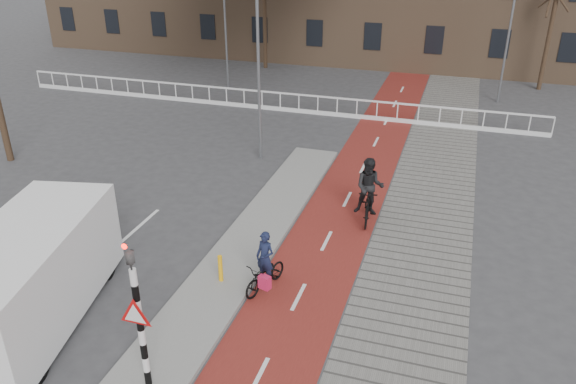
% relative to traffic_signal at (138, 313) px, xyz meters
% --- Properties ---
extents(ground, '(120.00, 120.00, 0.00)m').
position_rel_traffic_signal_xyz_m(ground, '(0.60, 2.02, -1.99)').
color(ground, '#38383A').
rests_on(ground, ground).
extents(bike_lane, '(2.50, 60.00, 0.01)m').
position_rel_traffic_signal_xyz_m(bike_lane, '(2.10, 12.02, -1.98)').
color(bike_lane, maroon).
rests_on(bike_lane, ground).
extents(sidewalk, '(3.00, 60.00, 0.01)m').
position_rel_traffic_signal_xyz_m(sidewalk, '(4.90, 12.02, -1.98)').
color(sidewalk, slate).
rests_on(sidewalk, ground).
extents(curb_island, '(1.80, 16.00, 0.12)m').
position_rel_traffic_signal_xyz_m(curb_island, '(-0.10, 6.02, -1.93)').
color(curb_island, gray).
rests_on(curb_island, ground).
extents(traffic_signal, '(0.80, 0.80, 3.68)m').
position_rel_traffic_signal_xyz_m(traffic_signal, '(0.00, 0.00, 0.00)').
color(traffic_signal, black).
rests_on(traffic_signal, curb_island).
extents(bollard, '(0.12, 0.12, 0.78)m').
position_rel_traffic_signal_xyz_m(bollard, '(-0.07, 3.95, -1.48)').
color(bollard, '#FFB20E').
rests_on(bollard, curb_island).
extents(cyclist_near, '(1.03, 1.70, 1.71)m').
position_rel_traffic_signal_xyz_m(cyclist_near, '(1.15, 4.10, -1.41)').
color(cyclist_near, black).
rests_on(cyclist_near, bike_lane).
extents(cyclist_far, '(1.00, 2.09, 2.17)m').
position_rel_traffic_signal_xyz_m(cyclist_far, '(3.05, 8.75, -1.09)').
color(cyclist_far, black).
rests_on(cyclist_far, bike_lane).
extents(van, '(3.43, 6.05, 2.45)m').
position_rel_traffic_signal_xyz_m(van, '(-3.76, 1.17, -0.70)').
color(van, white).
rests_on(van, ground).
extents(railing, '(28.00, 0.10, 0.99)m').
position_rel_traffic_signal_xyz_m(railing, '(-4.40, 19.02, -1.68)').
color(railing, silver).
rests_on(railing, ground).
extents(tree_mid, '(0.26, 0.26, 8.08)m').
position_rel_traffic_signal_xyz_m(tree_mid, '(-7.32, 27.67, 2.05)').
color(tree_mid, black).
rests_on(tree_mid, ground).
extents(tree_right, '(0.25, 0.25, 6.55)m').
position_rel_traffic_signal_xyz_m(tree_right, '(9.70, 27.50, 1.28)').
color(tree_right, black).
rests_on(tree_right, ground).
extents(streetlight_near, '(0.12, 0.12, 7.67)m').
position_rel_traffic_signal_xyz_m(streetlight_near, '(-2.16, 12.71, 1.84)').
color(streetlight_near, slate).
rests_on(streetlight_near, ground).
extents(streetlight_left, '(0.12, 0.12, 7.94)m').
position_rel_traffic_signal_xyz_m(streetlight_left, '(-7.83, 22.54, 1.98)').
color(streetlight_left, slate).
rests_on(streetlight_left, ground).
extents(streetlight_right, '(0.12, 0.12, 8.29)m').
position_rel_traffic_signal_xyz_m(streetlight_right, '(7.36, 24.10, 2.16)').
color(streetlight_right, slate).
rests_on(streetlight_right, ground).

